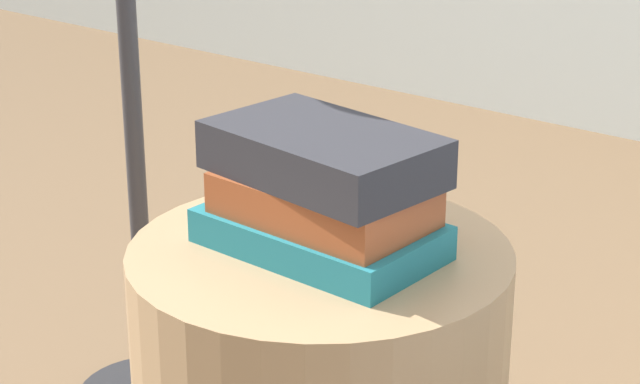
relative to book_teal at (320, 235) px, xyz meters
The scene contains 3 objects.
book_teal is the anchor object (origin of this frame).
book_rust 0.05m from the book_teal, 18.65° to the left, with size 0.25×0.15×0.05m, color #994723.
book_charcoal 0.10m from the book_teal, 127.15° to the left, with size 0.27×0.17×0.06m, color #28282D.
Camera 1 is at (0.79, -1.03, 1.05)m, focal length 65.51 mm.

